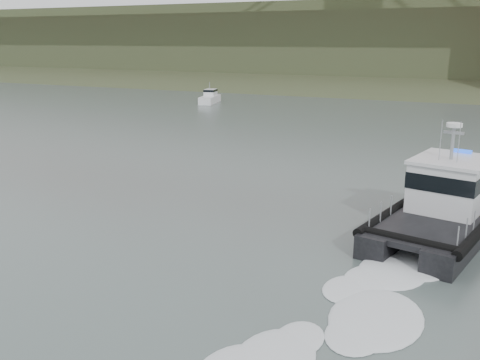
# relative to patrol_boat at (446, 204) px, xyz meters

# --- Properties ---
(ground) EXTENTS (400.00, 400.00, 0.00)m
(ground) POSITION_rel_patrol_boat_xyz_m (-10.22, -10.68, -1.47)
(ground) COLOR #495753
(ground) RESTS_ON ground
(headlands) EXTENTS (500.00, 105.36, 27.12)m
(headlands) POSITION_rel_patrol_boat_xyz_m (-10.22, 114.82, 5.58)
(headlands) COLOR #384427
(headlands) RESTS_ON ground
(patrol_boat) EXTENTS (6.75, 12.72, 5.86)m
(patrol_boat) POSITION_rel_patrol_boat_xyz_m (0.00, 0.00, 0.00)
(patrol_boat) COLOR black
(patrol_boat) RESTS_ON ground
(motorboat) EXTENTS (3.24, 6.28, 3.29)m
(motorboat) POSITION_rel_patrol_boat_xyz_m (-38.34, 45.44, -0.65)
(motorboat) COLOR silver
(motorboat) RESTS_ON ground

